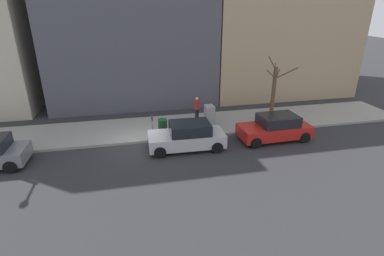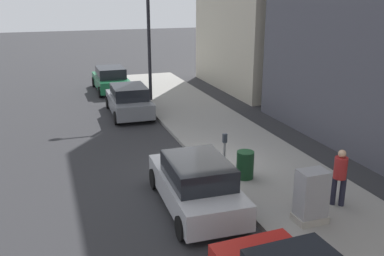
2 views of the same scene
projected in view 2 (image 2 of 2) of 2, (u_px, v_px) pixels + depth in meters
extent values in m
plane|color=#2B2B2D|center=(205.00, 171.00, 14.82)|extent=(120.00, 120.00, 0.00)
cube|color=gray|center=(257.00, 162.00, 15.42)|extent=(4.00, 36.00, 0.15)
cube|color=#B7B7BC|center=(195.00, 188.00, 12.18)|extent=(1.92, 4.25, 0.70)
cube|color=black|center=(198.00, 170.00, 11.80)|extent=(1.66, 2.25, 0.60)
cylinder|color=black|center=(155.00, 179.00, 13.42)|extent=(0.24, 0.65, 0.64)
cylinder|color=black|center=(206.00, 172.00, 13.91)|extent=(0.24, 0.65, 0.64)
cylinder|color=black|center=(182.00, 228.00, 10.60)|extent=(0.24, 0.65, 0.64)
cylinder|color=black|center=(245.00, 218.00, 11.09)|extent=(0.24, 0.65, 0.64)
cube|color=slate|center=(129.00, 104.00, 21.47)|extent=(1.91, 4.25, 0.70)
cube|color=black|center=(129.00, 92.00, 21.09)|extent=(1.66, 2.24, 0.60)
cylinder|color=black|center=(108.00, 102.00, 22.71)|extent=(0.24, 0.65, 0.64)
cylinder|color=black|center=(140.00, 100.00, 23.20)|extent=(0.24, 0.65, 0.64)
cylinder|color=black|center=(117.00, 118.00, 19.90)|extent=(0.24, 0.65, 0.64)
cylinder|color=black|center=(152.00, 115.00, 20.38)|extent=(0.24, 0.65, 0.64)
cube|color=#196038|center=(111.00, 82.00, 26.68)|extent=(1.80, 4.20, 0.70)
cube|color=black|center=(111.00, 72.00, 26.30)|extent=(1.60, 2.20, 0.60)
cylinder|color=black|center=(94.00, 82.00, 27.89)|extent=(0.22, 0.64, 0.64)
cylinder|color=black|center=(120.00, 80.00, 28.42)|extent=(0.22, 0.64, 0.64)
cylinder|color=black|center=(100.00, 92.00, 25.10)|extent=(0.22, 0.64, 0.64)
cylinder|color=black|center=(129.00, 90.00, 25.63)|extent=(0.22, 0.64, 0.64)
cylinder|color=slate|center=(224.00, 157.00, 14.20)|extent=(0.07, 0.07, 1.05)
cube|color=#2D333D|center=(225.00, 138.00, 14.00)|extent=(0.14, 0.10, 0.30)
cube|color=#A8A399|center=(309.00, 218.00, 11.25)|extent=(0.83, 0.61, 0.18)
cube|color=#939399|center=(312.00, 193.00, 11.03)|extent=(0.75, 0.55, 1.25)
cylinder|color=black|center=(149.00, 41.00, 23.03)|extent=(0.18, 0.18, 6.50)
cylinder|color=#14381E|center=(245.00, 165.00, 13.78)|extent=(0.56, 0.56, 0.90)
cylinder|color=#1E1E2D|center=(333.00, 191.00, 12.06)|extent=(0.16, 0.16, 0.82)
cylinder|color=#1E1E2D|center=(342.00, 192.00, 11.98)|extent=(0.16, 0.16, 0.82)
cylinder|color=#A52323|center=(341.00, 168.00, 11.80)|extent=(0.36, 0.36, 0.62)
sphere|color=tan|center=(342.00, 154.00, 11.67)|extent=(0.22, 0.22, 0.22)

